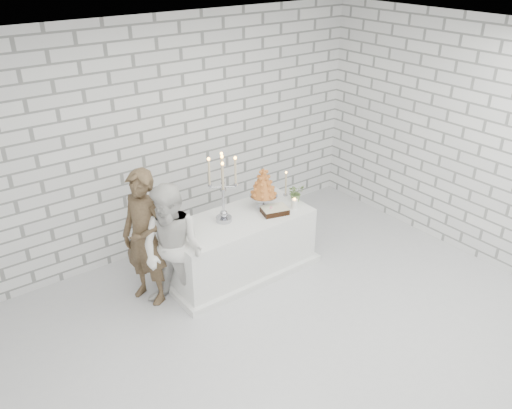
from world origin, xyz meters
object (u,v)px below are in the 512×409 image
groom (145,238)px  bride (173,251)px  candelabra (223,189)px  croquembouche (264,188)px  cake_table (240,245)px

groom → bride: 0.38m
candelabra → croquembouche: candelabra is taller
candelabra → croquembouche: (0.59, -0.00, -0.15)m
cake_table → groom: groom is taller
groom → croquembouche: bearing=62.2°
bride → candelabra: size_ratio=1.81×
groom → croquembouche: groom is taller
groom → bride: bearing=0.8°
candelabra → croquembouche: 0.61m
croquembouche → groom: bearing=175.6°
cake_table → groom: size_ratio=1.12×
bride → groom: bearing=174.6°
cake_table → candelabra: bearing=163.8°
cake_table → bride: (-1.00, -0.17, 0.38)m
cake_table → groom: 1.24m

